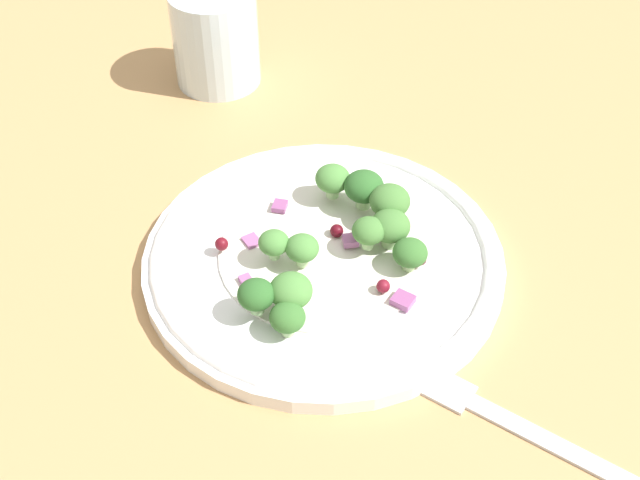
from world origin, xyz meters
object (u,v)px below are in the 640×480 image
broccoli_floret_0 (390,202)px  broccoli_floret_1 (369,231)px  fork (537,435)px  water_glass (216,38)px  broccoli_floret_2 (274,243)px  plate (320,258)px

broccoli_floret_0 → broccoli_floret_1: bearing=-54.7°
fork → water_glass: size_ratio=1.92×
fork → water_glass: water_glass is taller
broccoli_floret_2 → fork: bearing=25.2°
broccoli_floret_1 → water_glass: bearing=-177.5°
water_glass → broccoli_floret_2: bearing=-11.4°
plate → broccoli_floret_0: 6.52cm
plate → broccoli_floret_1: (1.30, 3.16, 2.52)cm
plate → fork: 19.45cm
plate → broccoli_floret_1: broccoli_floret_1 is taller
broccoli_floret_2 → broccoli_floret_1: bearing=73.9°
broccoli_floret_1 → plate: bearing=-112.4°
plate → broccoli_floret_2: bearing=-99.6°
broccoli_floret_0 → water_glass: water_glass is taller
broccoli_floret_1 → broccoli_floret_2: broccoli_floret_1 is taller
broccoli_floret_0 → broccoli_floret_1: broccoli_floret_0 is taller
fork → broccoli_floret_1: bearing=-171.5°
water_glass → fork: bearing=4.8°
broccoli_floret_0 → broccoli_floret_1: 3.33cm
broccoli_floret_0 → broccoli_floret_1: (1.91, -2.71, -0.26)cm
broccoli_floret_1 → fork: size_ratio=0.14×
broccoli_floret_1 → broccoli_floret_2: (-1.85, -6.44, -0.14)cm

